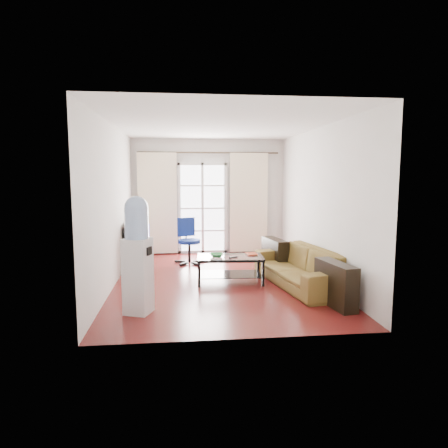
# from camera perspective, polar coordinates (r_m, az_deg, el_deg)

# --- Properties ---
(floor) EXTENTS (5.20, 5.20, 0.00)m
(floor) POSITION_cam_1_polar(r_m,az_deg,el_deg) (7.18, -0.68, -7.99)
(floor) COLOR maroon
(floor) RESTS_ON ground
(ceiling) EXTENTS (5.20, 5.20, 0.00)m
(ceiling) POSITION_cam_1_polar(r_m,az_deg,el_deg) (6.99, -0.72, 13.93)
(ceiling) COLOR white
(ceiling) RESTS_ON wall_back
(wall_back) EXTENTS (3.60, 0.02, 2.70)m
(wall_back) POSITION_cam_1_polar(r_m,az_deg,el_deg) (9.54, -2.21, 3.94)
(wall_back) COLOR silver
(wall_back) RESTS_ON floor
(wall_front) EXTENTS (3.60, 0.02, 2.70)m
(wall_front) POSITION_cam_1_polar(r_m,az_deg,el_deg) (4.39, 2.58, 0.37)
(wall_front) COLOR silver
(wall_front) RESTS_ON floor
(wall_left) EXTENTS (0.02, 5.20, 2.70)m
(wall_left) POSITION_cam_1_polar(r_m,az_deg,el_deg) (7.01, -15.51, 2.60)
(wall_left) COLOR silver
(wall_left) RESTS_ON floor
(wall_right) EXTENTS (0.02, 5.20, 2.70)m
(wall_right) POSITION_cam_1_polar(r_m,az_deg,el_deg) (7.35, 13.43, 2.85)
(wall_right) COLOR silver
(wall_right) RESTS_ON floor
(french_door) EXTENTS (1.16, 0.06, 2.15)m
(french_door) POSITION_cam_1_polar(r_m,az_deg,el_deg) (9.50, -3.08, 2.26)
(french_door) COLOR white
(french_door) RESTS_ON wall_back
(curtain_rod) EXTENTS (3.30, 0.04, 0.04)m
(curtain_rod) POSITION_cam_1_polar(r_m,az_deg,el_deg) (9.44, -2.20, 10.16)
(curtain_rod) COLOR #4C3F2D
(curtain_rod) RESTS_ON wall_back
(curtain_left) EXTENTS (0.90, 0.07, 2.35)m
(curtain_left) POSITION_cam_1_polar(r_m,az_deg,el_deg) (9.42, -9.46, 2.90)
(curtain_left) COLOR #FFF1CD
(curtain_left) RESTS_ON curtain_rod
(curtain_right) EXTENTS (0.90, 0.07, 2.35)m
(curtain_right) POSITION_cam_1_polar(r_m,az_deg,el_deg) (9.55, 3.55, 3.03)
(curtain_right) COLOR #FFF1CD
(curtain_right) RESTS_ON curtain_rod
(radiator) EXTENTS (0.64, 0.12, 0.64)m
(radiator) POSITION_cam_1_polar(r_m,az_deg,el_deg) (9.64, 2.61, -2.13)
(radiator) COLOR #9C9C9F
(radiator) RESTS_ON floor
(sofa) EXTENTS (2.46, 1.57, 0.64)m
(sofa) POSITION_cam_1_polar(r_m,az_deg,el_deg) (6.89, 10.86, -6.04)
(sofa) COLOR brown
(sofa) RESTS_ON floor
(coffee_table) EXTENTS (1.16, 0.70, 0.46)m
(coffee_table) POSITION_cam_1_polar(r_m,az_deg,el_deg) (6.97, 0.87, -5.95)
(coffee_table) COLOR silver
(coffee_table) RESTS_ON floor
(bowl) EXTENTS (0.24, 0.24, 0.06)m
(bowl) POSITION_cam_1_polar(r_m,az_deg,el_deg) (6.88, -1.04, -4.48)
(bowl) COLOR green
(bowl) RESTS_ON coffee_table
(book) EXTENTS (0.22, 0.27, 0.02)m
(book) POSITION_cam_1_polar(r_m,az_deg,el_deg) (7.06, 3.24, -4.33)
(book) COLOR #B43E16
(book) RESTS_ON coffee_table
(remote) EXTENTS (0.16, 0.12, 0.02)m
(remote) POSITION_cam_1_polar(r_m,az_deg,el_deg) (6.81, 1.36, -4.77)
(remote) COLOR black
(remote) RESTS_ON coffee_table
(tv_stand) EXTENTS (0.52, 0.72, 0.50)m
(tv_stand) POSITION_cam_1_polar(r_m,az_deg,el_deg) (8.15, -12.32, -4.54)
(tv_stand) COLOR black
(tv_stand) RESTS_ON floor
(crt_tv) EXTENTS (0.50, 0.49, 0.43)m
(crt_tv) POSITION_cam_1_polar(r_m,az_deg,el_deg) (8.05, -12.41, -1.32)
(crt_tv) COLOR black
(crt_tv) RESTS_ON tv_stand
(task_chair) EXTENTS (0.81, 0.81, 0.96)m
(task_chair) POSITION_cam_1_polar(r_m,az_deg,el_deg) (8.49, -5.04, -3.73)
(task_chair) COLOR black
(task_chair) RESTS_ON floor
(water_cooler) EXTENTS (0.41, 0.41, 1.59)m
(water_cooler) POSITION_cam_1_polar(r_m,az_deg,el_deg) (5.45, -12.26, -4.01)
(water_cooler) COLOR silver
(water_cooler) RESTS_ON floor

